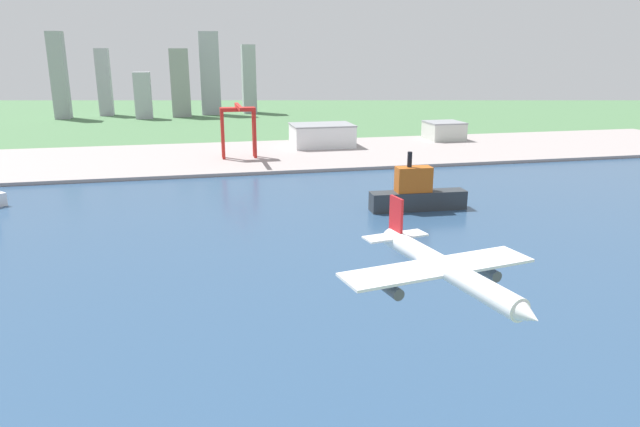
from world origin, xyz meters
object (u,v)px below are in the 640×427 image
Objects in this scene: port_crane_red at (238,119)px; airplane_landing at (445,269)px; container_barge at (417,194)px; warehouse_annex at (444,131)px; warehouse_main at (322,135)px.

airplane_landing is at bearing -89.15° from port_crane_red.
container_barge is 247.47m from warehouse_annex.
port_crane_red is 1.43× the size of warehouse_annex.
container_barge is 205.01m from warehouse_main.
port_crane_red is at bearing 115.99° from container_barge.
port_crane_red reaches higher than warehouse_main.
airplane_landing reaches higher than container_barge.
airplane_landing reaches higher than warehouse_main.
port_crane_red is at bearing -150.45° from warehouse_main.
container_barge is (74.01, 192.74, -37.21)m from airplane_landing.
warehouse_main is at bearing -173.18° from warehouse_annex.
warehouse_main is at bearing 29.55° from port_crane_red.
airplane_landing is 405.06m from warehouse_main.
warehouse_main is 1.61× the size of warehouse_annex.
warehouse_annex is at bearing 6.82° from warehouse_main.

